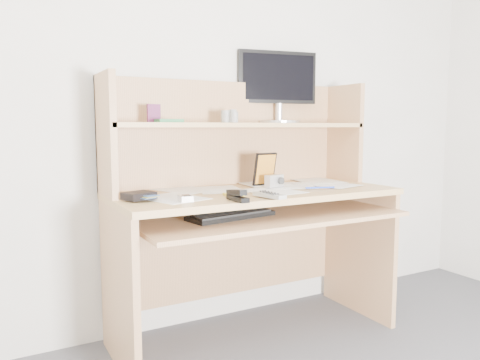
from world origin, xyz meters
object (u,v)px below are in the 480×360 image
keyboard (231,215)px  tv_remote (269,195)px  monitor (278,85)px  game_case (265,169)px  desk (247,199)px

keyboard → tv_remote: size_ratio=2.53×
tv_remote → keyboard: bearing=117.7°
keyboard → monitor: 0.88m
keyboard → game_case: size_ratio=2.48×
desk → keyboard: desk is taller
keyboard → tv_remote: 0.21m
desk → keyboard: size_ratio=3.27×
game_case → keyboard: bearing=-149.5°
desk → monitor: bearing=30.9°
desk → monitor: size_ratio=3.06×
desk → tv_remote: bearing=-103.5°
keyboard → game_case: bearing=24.7°
tv_remote → game_case: game_case is taller
desk → keyboard: (-0.19, -0.19, -0.03)m
keyboard → desk: bearing=35.5°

